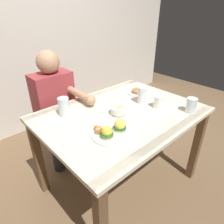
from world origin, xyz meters
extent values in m
plane|color=brown|center=(0.00, 0.00, 0.00)|extent=(6.00, 6.00, 0.00)
cube|color=silver|center=(0.00, 1.50, 1.30)|extent=(4.80, 0.10, 2.60)
cube|color=beige|center=(0.00, 0.00, 0.73)|extent=(1.20, 0.90, 0.03)
cube|color=#B23838|center=(0.00, -0.40, 0.74)|extent=(1.20, 0.06, 0.00)
cube|color=#B23838|center=(0.00, 0.40, 0.74)|extent=(1.20, 0.06, 0.00)
cube|color=brown|center=(0.55, -0.40, 0.36)|extent=(0.06, 0.06, 0.71)
cube|color=brown|center=(-0.55, 0.40, 0.36)|extent=(0.06, 0.06, 0.71)
cube|color=brown|center=(0.55, 0.40, 0.36)|extent=(0.06, 0.06, 0.71)
cylinder|color=white|center=(-0.25, -0.17, 0.75)|extent=(0.27, 0.27, 0.01)
cylinder|color=tan|center=(-0.30, -0.18, 0.76)|extent=(0.08, 0.08, 0.02)
cylinder|color=#286B2D|center=(-0.30, -0.18, 0.78)|extent=(0.08, 0.08, 0.01)
sphere|color=yellow|center=(-0.30, -0.18, 0.80)|extent=(0.07, 0.07, 0.07)
cylinder|color=tan|center=(-0.19, -0.18, 0.76)|extent=(0.08, 0.08, 0.02)
cylinder|color=#236028|center=(-0.19, -0.18, 0.78)|extent=(0.08, 0.08, 0.01)
sphere|color=#F7DB56|center=(-0.19, -0.18, 0.80)|extent=(0.07, 0.07, 0.07)
cube|color=tan|center=(-0.32, -0.11, 0.77)|extent=(0.03, 0.03, 0.04)
cube|color=#AD7038|center=(-0.29, -0.10, 0.77)|extent=(0.04, 0.04, 0.03)
cube|color=#AD7038|center=(-0.30, -0.07, 0.77)|extent=(0.03, 0.03, 0.03)
cube|color=#B77A42|center=(-0.32, -0.11, 0.77)|extent=(0.04, 0.04, 0.03)
cylinder|color=white|center=(-0.03, 0.00, 0.74)|extent=(0.10, 0.10, 0.01)
cylinder|color=white|center=(-0.03, 0.00, 0.77)|extent=(0.12, 0.12, 0.04)
cube|color=#F4DB66|center=(-0.01, 0.00, 0.79)|extent=(0.03, 0.03, 0.02)
cube|color=#B7E093|center=(-0.02, 0.00, 0.77)|extent=(0.03, 0.03, 0.02)
cube|color=#F4DB66|center=(-0.03, 0.03, 0.77)|extent=(0.03, 0.03, 0.03)
cube|color=#F4DB66|center=(-0.05, 0.00, 0.78)|extent=(0.03, 0.03, 0.02)
cube|color=#F4A85B|center=(-0.02, 0.01, 0.78)|extent=(0.04, 0.04, 0.03)
cube|color=#F4DB66|center=(-0.04, -0.01, 0.79)|extent=(0.03, 0.03, 0.03)
cube|color=#F4A85B|center=(-0.04, 0.00, 0.78)|extent=(0.04, 0.04, 0.03)
cube|color=#F4A85B|center=(-0.03, 0.00, 0.78)|extent=(0.04, 0.04, 0.03)
cube|color=#B7E093|center=(-0.04, 0.01, 0.77)|extent=(0.03, 0.03, 0.03)
cylinder|color=white|center=(0.27, -0.14, 0.79)|extent=(0.08, 0.08, 0.09)
cylinder|color=black|center=(0.27, -0.14, 0.83)|extent=(0.07, 0.07, 0.01)
torus|color=white|center=(0.32, -0.14, 0.79)|extent=(0.06, 0.02, 0.06)
cube|color=silver|center=(-0.24, 0.09, 0.74)|extent=(0.12, 0.03, 0.00)
cube|color=silver|center=(-0.31, 0.10, 0.74)|extent=(0.04, 0.03, 0.00)
cylinder|color=silver|center=(0.39, -0.35, 0.80)|extent=(0.08, 0.08, 0.11)
cylinder|color=silver|center=(0.39, -0.35, 0.78)|extent=(0.07, 0.07, 0.08)
cylinder|color=silver|center=(-0.34, 0.25, 0.81)|extent=(0.08, 0.08, 0.14)
cylinder|color=silver|center=(-0.34, 0.25, 0.78)|extent=(0.07, 0.07, 0.07)
cylinder|color=silver|center=(0.24, 0.01, 0.81)|extent=(0.07, 0.07, 0.14)
cylinder|color=silver|center=(0.24, 0.01, 0.78)|extent=(0.07, 0.07, 0.08)
cylinder|color=white|center=(0.37, 0.15, 0.75)|extent=(0.20, 0.20, 0.01)
cylinder|color=#A36638|center=(0.37, 0.15, 0.76)|extent=(0.12, 0.12, 0.02)
cylinder|color=#33333D|center=(-0.33, 0.53, 0.23)|extent=(0.11, 0.11, 0.45)
cylinder|color=#33333D|center=(-0.15, 0.53, 0.23)|extent=(0.11, 0.11, 0.45)
cube|color=#993338|center=(-0.24, 0.63, 0.70)|extent=(0.34, 0.20, 0.50)
sphere|color=tan|center=(-0.24, 0.63, 1.04)|extent=(0.19, 0.19, 0.19)
cylinder|color=tan|center=(-0.12, 0.38, 0.80)|extent=(0.06, 0.30, 0.06)
sphere|color=tan|center=(-0.12, 0.23, 0.80)|extent=(0.08, 0.08, 0.08)
camera|label=1|loc=(-0.94, -0.92, 1.46)|focal=31.77mm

